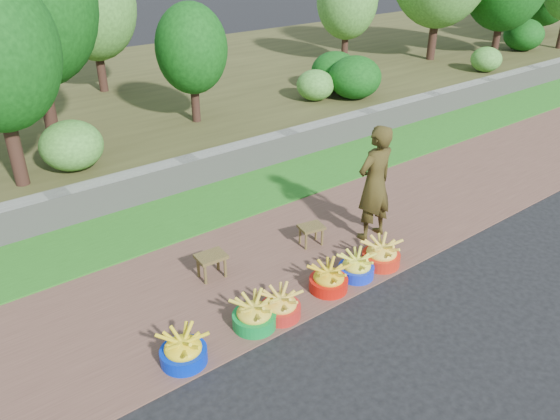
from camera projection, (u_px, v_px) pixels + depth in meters
ground_plane at (351, 299)px, 6.82m from camera, size 120.00×120.00×0.00m
dirt_shoulder at (289, 255)px, 7.69m from camera, size 80.00×2.50×0.02m
grass_verge at (214, 203)px, 9.09m from camera, size 80.00×1.50×0.04m
retaining_wall at (188, 173)px, 9.57m from camera, size 80.00×0.35×0.55m
earth_bank at (87, 108)px, 13.01m from camera, size 80.00×10.00×0.50m
basin_a at (183, 350)px, 5.76m from camera, size 0.50×0.50×0.38m
basin_b at (254, 315)px, 6.27m from camera, size 0.51×0.51×0.38m
basin_c at (281, 306)px, 6.44m from camera, size 0.48×0.48×0.36m
basin_d at (329, 279)px, 6.90m from camera, size 0.50×0.50×0.37m
basin_e at (356, 267)px, 7.17m from camera, size 0.47×0.47×0.35m
basin_f at (381, 254)px, 7.41m from camera, size 0.52×0.52×0.39m
stool_left at (211, 259)px, 7.09m from camera, size 0.40×0.32×0.34m
stool_right at (311, 230)px, 7.83m from camera, size 0.39×0.33×0.31m
vendor_woman at (375, 183)px, 7.75m from camera, size 0.63×0.42×1.73m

